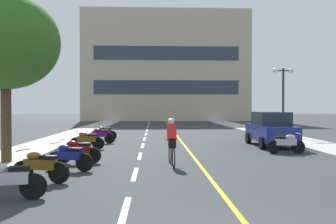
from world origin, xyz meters
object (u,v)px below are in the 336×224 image
(motorcycle_6, at_px, (100,135))
(cyclist_rider, at_px, (172,141))
(motorcycle_5, at_px, (87,140))
(motorcycle_7, at_px, (103,133))
(motorcycle_1, at_px, (40,166))
(motorcycle_2, at_px, (69,157))
(street_lamp_mid, at_px, (283,85))
(motorcycle_0, at_px, (7,180))
(motorcycle_3, at_px, (78,151))
(motorcycle_4, at_px, (286,143))
(parked_car_near, at_px, (271,129))
(roadside_tree, at_px, (6,42))

(motorcycle_6, xyz_separation_m, cyclist_rider, (3.69, -7.84, 0.41))
(motorcycle_5, relative_size, motorcycle_7, 1.02)
(motorcycle_1, distance_m, motorcycle_6, 10.56)
(motorcycle_5, bearing_deg, motorcycle_1, -89.08)
(cyclist_rider, bearing_deg, motorcycle_2, -165.31)
(street_lamp_mid, distance_m, motorcycle_1, 18.40)
(motorcycle_0, distance_m, motorcycle_3, 5.20)
(motorcycle_4, distance_m, motorcycle_7, 11.26)
(street_lamp_mid, relative_size, motorcycle_5, 2.68)
(motorcycle_7, bearing_deg, cyclist_rider, -68.71)
(street_lamp_mid, height_order, parked_car_near, street_lamp_mid)
(motorcycle_6, bearing_deg, roadside_tree, -106.85)
(parked_car_near, height_order, motorcycle_3, parked_car_near)
(motorcycle_3, xyz_separation_m, motorcycle_6, (-0.24, 7.28, 0.00))
(motorcycle_3, relative_size, motorcycle_5, 1.00)
(motorcycle_4, relative_size, motorcycle_7, 1.02)
(roadside_tree, relative_size, street_lamp_mid, 1.33)
(roadside_tree, distance_m, motorcycle_1, 5.46)
(roadside_tree, bearing_deg, motorcycle_3, 4.62)
(motorcycle_5, xyz_separation_m, cyclist_rider, (3.91, -4.90, 0.41))
(motorcycle_2, bearing_deg, parked_car_near, 37.47)
(roadside_tree, xyz_separation_m, motorcycle_6, (2.27, 7.48, -3.96))
(motorcycle_1, xyz_separation_m, motorcycle_4, (9.08, 5.76, 0.00))
(motorcycle_1, relative_size, motorcycle_2, 1.02)
(motorcycle_2, xyz_separation_m, motorcycle_4, (8.70, 3.93, 0.00))
(roadside_tree, distance_m, motorcycle_7, 10.38)
(motorcycle_0, bearing_deg, motorcycle_3, 84.61)
(motorcycle_7, bearing_deg, motorcycle_4, -36.33)
(roadside_tree, relative_size, motorcycle_6, 3.65)
(roadside_tree, relative_size, motorcycle_4, 3.56)
(street_lamp_mid, bearing_deg, motorcycle_1, -130.78)
(motorcycle_0, bearing_deg, motorcycle_6, 88.84)
(parked_car_near, xyz_separation_m, motorcycle_4, (-0.28, -2.95, -0.44))
(motorcycle_0, distance_m, motorcycle_7, 14.32)
(roadside_tree, bearing_deg, motorcycle_5, 65.78)
(roadside_tree, bearing_deg, motorcycle_0, -67.93)
(parked_car_near, distance_m, motorcycle_6, 9.45)
(street_lamp_mid, xyz_separation_m, motorcycle_3, (-11.51, -10.46, -3.04))
(street_lamp_mid, distance_m, motorcycle_6, 12.54)
(street_lamp_mid, relative_size, motorcycle_0, 2.71)
(motorcycle_2, bearing_deg, motorcycle_5, 94.88)
(motorcycle_1, height_order, motorcycle_3, same)
(motorcycle_3, xyz_separation_m, motorcycle_4, (8.74, 2.48, 0.00))
(motorcycle_4, distance_m, motorcycle_5, 9.39)
(parked_car_near, relative_size, motorcycle_4, 2.48)
(motorcycle_2, height_order, cyclist_rider, cyclist_rider)
(motorcycle_5, height_order, motorcycle_6, same)
(roadside_tree, xyz_separation_m, motorcycle_5, (2.04, 4.54, -3.96))
(parked_car_near, height_order, cyclist_rider, parked_car_near)
(parked_car_near, xyz_separation_m, motorcycle_6, (-9.25, 1.85, -0.44))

